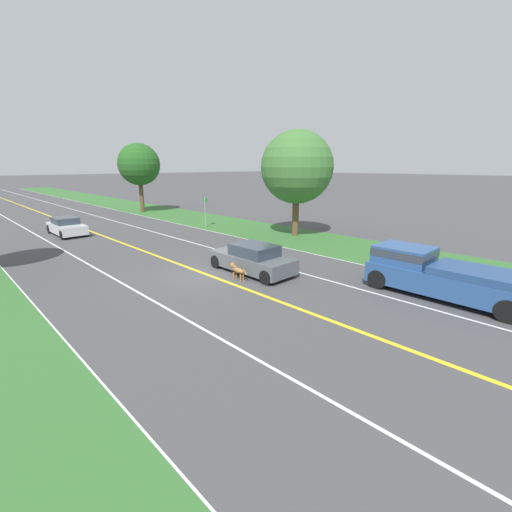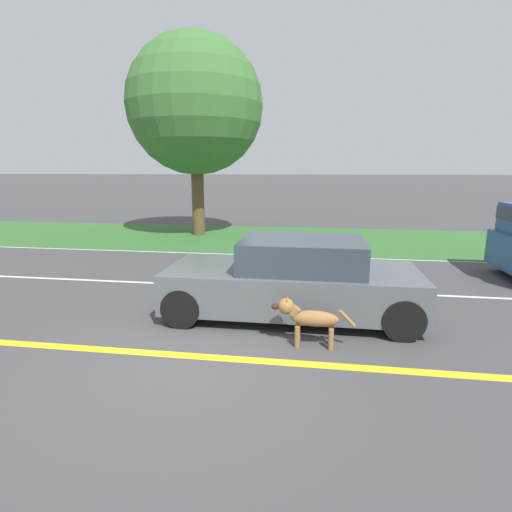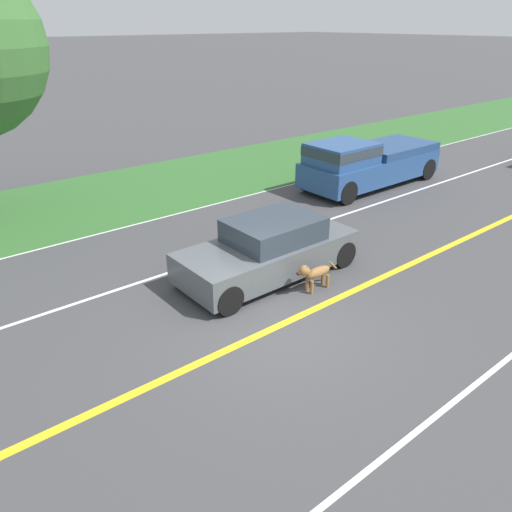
{
  "view_description": "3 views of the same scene",
  "coord_description": "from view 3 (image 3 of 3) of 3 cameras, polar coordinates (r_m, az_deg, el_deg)",
  "views": [
    {
      "loc": [
        -9.32,
        -13.12,
        5.16
      ],
      "look_at": [
        1.44,
        -2.05,
        1.04
      ],
      "focal_mm": 24.0,
      "sensor_mm": 36.0,
      "label": 1
    },
    {
      "loc": [
        -5.1,
        -1.72,
        2.63
      ],
      "look_at": [
        2.0,
        -0.65,
        1.07
      ],
      "focal_mm": 28.0,
      "sensor_mm": 36.0,
      "label": 2
    },
    {
      "loc": [
        -6.38,
        5.76,
        5.66
      ],
      "look_at": [
        1.54,
        -0.68,
        0.82
      ],
      "focal_mm": 35.0,
      "sensor_mm": 36.0,
      "label": 3
    }
  ],
  "objects": [
    {
      "name": "ego_car",
      "position": [
        11.99,
        1.51,
        0.73
      ],
      "size": [
        1.9,
        4.47,
        1.43
      ],
      "color": "#51565B",
      "rests_on": "ground"
    },
    {
      "name": "ground_plane",
      "position": [
        10.3,
        2.49,
        -8.04
      ],
      "size": [
        400.0,
        400.0,
        0.0
      ],
      "primitive_type": "plane",
      "color": "#424244"
    },
    {
      "name": "lane_edge_line_right",
      "position": [
        15.63,
        -14.77,
        3.26
      ],
      "size": [
        0.14,
        160.0,
        0.01
      ],
      "primitive_type": "cube",
      "color": "white",
      "rests_on": "ground"
    },
    {
      "name": "pickup_truck",
      "position": [
        19.13,
        12.52,
        10.45
      ],
      "size": [
        2.1,
        5.78,
        1.82
      ],
      "color": "#284C84",
      "rests_on": "ground"
    },
    {
      "name": "grass_verge_right",
      "position": [
        18.26,
        -18.86,
        5.96
      ],
      "size": [
        6.0,
        160.0,
        0.03
      ],
      "primitive_type": "cube",
      "color": "#33662D",
      "rests_on": "ground"
    },
    {
      "name": "lane_dash_same_dir",
      "position": [
        12.76,
        -7.96,
        -1.23
      ],
      "size": [
        0.1,
        160.0,
        0.01
      ],
      "primitive_type": "cube",
      "color": "white",
      "rests_on": "ground"
    },
    {
      "name": "lane_dash_oncoming",
      "position": [
        8.58,
        18.93,
        -17.64
      ],
      "size": [
        0.1,
        160.0,
        0.01
      ],
      "primitive_type": "cube",
      "color": "white",
      "rests_on": "ground"
    },
    {
      "name": "centre_divider_line",
      "position": [
        10.29,
        2.49,
        -8.02
      ],
      "size": [
        0.18,
        160.0,
        0.01
      ],
      "primitive_type": "cube",
      "color": "yellow",
      "rests_on": "ground"
    },
    {
      "name": "dog",
      "position": [
        11.42,
        6.69,
        -1.92
      ],
      "size": [
        0.26,
        1.26,
        0.76
      ],
      "rotation": [
        0.0,
        0.0,
        -0.03
      ],
      "color": "olive",
      "rests_on": "ground"
    }
  ]
}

